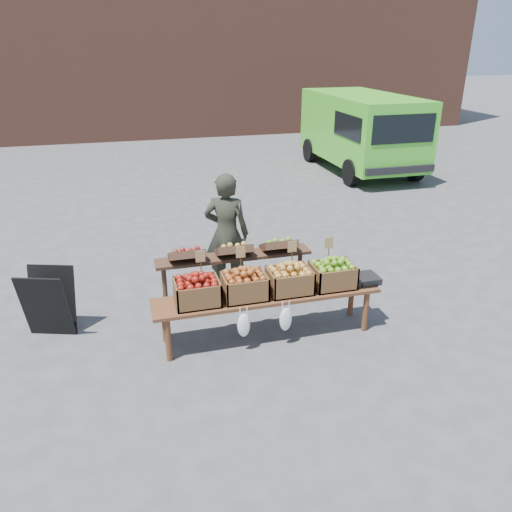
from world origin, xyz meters
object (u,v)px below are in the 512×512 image
object	(u,v)px
crate_green_apples	(333,275)
crate_red_apples	(290,281)
weighing_scale	(364,279)
back_table	(234,275)
delivery_van	(361,133)
crate_golden_apples	(197,292)
vendor	(227,233)
crate_russet_pears	(244,286)
display_bench	(267,315)
chalkboard_sign	(49,303)

from	to	relation	value
crate_green_apples	crate_red_apples	bearing A→B (deg)	180.00
weighing_scale	back_table	bearing A→B (deg)	154.08
delivery_van	crate_golden_apples	world-z (taller)	delivery_van
vendor	crate_russet_pears	xyz separation A→B (m)	(-0.09, -1.35, -0.15)
crate_green_apples	delivery_van	bearing A→B (deg)	61.72
back_table	crate_red_apples	bearing A→B (deg)	-54.87
crate_golden_apples	weighing_scale	xyz separation A→B (m)	(2.08, 0.00, -0.10)
back_table	crate_russet_pears	world-z (taller)	back_table
delivery_van	crate_red_apples	xyz separation A→B (m)	(-4.54, -7.41, -0.30)
weighing_scale	crate_red_apples	bearing A→B (deg)	180.00
vendor	display_bench	xyz separation A→B (m)	(0.19, -1.35, -0.57)
crate_red_apples	weighing_scale	bearing A→B (deg)	0.00
delivery_van	crate_green_apples	xyz separation A→B (m)	(-3.99, -7.41, -0.30)
chalkboard_sign	crate_russet_pears	distance (m)	2.37
crate_golden_apples	vendor	bearing A→B (deg)	64.80
chalkboard_sign	weighing_scale	world-z (taller)	chalkboard_sign
vendor	chalkboard_sign	distance (m)	2.44
crate_russet_pears	chalkboard_sign	bearing A→B (deg)	161.78
crate_red_apples	weighing_scale	distance (m)	0.98
crate_green_apples	weighing_scale	bearing A→B (deg)	0.00
back_table	crate_green_apples	xyz separation A→B (m)	(1.06, -0.72, 0.19)
vendor	crate_red_apples	world-z (taller)	vendor
display_bench	delivery_van	bearing A→B (deg)	57.00
delivery_van	crate_russet_pears	bearing A→B (deg)	-124.57
vendor	crate_green_apples	xyz separation A→B (m)	(1.01, -1.35, -0.15)
display_bench	crate_red_apples	bearing A→B (deg)	0.00
vendor	crate_russet_pears	world-z (taller)	vendor
vendor	back_table	size ratio (longest dim) A/B	0.82
crate_red_apples	crate_golden_apples	bearing A→B (deg)	180.00
crate_golden_apples	crate_red_apples	world-z (taller)	same
chalkboard_sign	weighing_scale	distance (m)	3.84
crate_green_apples	crate_golden_apples	bearing A→B (deg)	180.00
vendor	display_bench	size ratio (longest dim) A/B	0.63
chalkboard_sign	crate_golden_apples	distance (m)	1.86
vendor	crate_golden_apples	distance (m)	1.50
crate_russet_pears	delivery_van	bearing A→B (deg)	55.53
delivery_van	display_bench	bearing A→B (deg)	-123.10
back_table	crate_golden_apples	bearing A→B (deg)	-129.49
crate_russet_pears	weighing_scale	xyz separation A→B (m)	(1.52, 0.00, -0.10)
crate_green_apples	weighing_scale	size ratio (longest dim) A/B	1.47
display_bench	crate_russet_pears	xyz separation A→B (m)	(-0.28, 0.00, 0.42)
crate_golden_apples	crate_green_apples	size ratio (longest dim) A/B	1.00
vendor	weighing_scale	bearing A→B (deg)	161.15
crate_russet_pears	display_bench	bearing A→B (deg)	0.00
crate_golden_apples	crate_green_apples	bearing A→B (deg)	0.00
crate_russet_pears	weighing_scale	bearing A→B (deg)	0.00
back_table	weighing_scale	bearing A→B (deg)	-25.92
chalkboard_sign	display_bench	xyz separation A→B (m)	(2.51, -0.74, -0.14)
crate_golden_apples	delivery_van	bearing A→B (deg)	52.74
delivery_van	display_bench	xyz separation A→B (m)	(-4.81, -7.41, -0.72)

